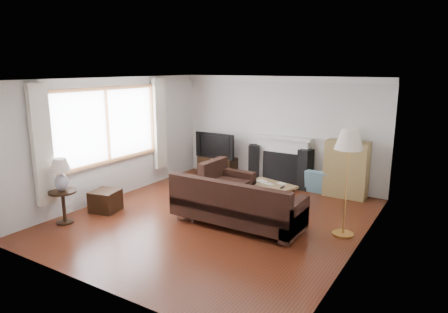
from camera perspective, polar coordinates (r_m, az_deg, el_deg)
The scene contains 17 objects.
room at distance 7.02m, azimuth -1.29°, elevation 0.74°, with size 5.10×5.60×2.54m.
window at distance 8.40m, azimuth -16.27°, elevation 4.29°, with size 0.12×2.74×1.54m, color brown.
curtain_near at distance 7.47m, azimuth -24.57°, elevation 1.48°, with size 0.10×0.35×2.10m, color white.
curtain_far at distance 9.46m, azimuth -9.18°, elevation 4.61°, with size 0.10×0.35×2.10m, color white.
fireplace at distance 9.38m, azimuth 8.33°, elevation -0.57°, with size 1.40×0.26×1.15m, color white.
tv_stand at distance 10.12m, azimuth -0.94°, elevation -1.41°, with size 0.96×0.43×0.48m, color black.
television at distance 9.99m, azimuth -0.95°, elevation 1.68°, with size 1.09×0.14×0.63m, color black.
speaker_left at distance 9.60m, azimuth 4.34°, elevation -0.95°, with size 0.25×0.30×0.89m, color black.
speaker_right at distance 9.11m, azimuth 11.54°, elevation -1.84°, with size 0.25×0.31×0.92m, color black.
bookshelf at distance 8.78m, azimuth 17.09°, elevation -1.74°, with size 0.87×0.41×1.20m, color #9A8047.
globe_lamp at distance 8.64m, azimuth 17.40°, elevation 2.90°, with size 0.24×0.24×0.24m, color white.
sectional_sofa at distance 6.95m, azimuth 1.86°, elevation -6.67°, with size 2.49×1.82×0.80m, color black.
coffee_table at distance 8.22m, azimuth 6.64°, elevation -5.17°, with size 1.00×0.54×0.39m, color olive.
footstool at distance 7.99m, azimuth -16.57°, elevation -6.10°, with size 0.48×0.48×0.40m, color black.
floor_lamp at distance 6.68m, azimuth 17.08°, elevation -3.70°, with size 0.45×0.45×1.76m, color #C28B43.
side_table at distance 7.61m, azimuth -21.91°, elevation -6.70°, with size 0.48×0.48×0.59m, color black.
table_lamp at distance 7.45m, azimuth -22.28°, elevation -2.46°, with size 0.35×0.35×0.57m, color silver.
Camera 1 is at (3.75, -5.76, 2.70)m, focal length 32.00 mm.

